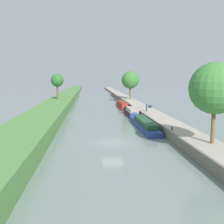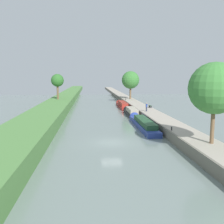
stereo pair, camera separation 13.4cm
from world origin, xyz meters
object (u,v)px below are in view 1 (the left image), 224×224
at_px(narrowboat_black, 131,112).
at_px(person_walking, 147,107).
at_px(narrowboat_red, 122,105).
at_px(park_bench, 150,106).
at_px(narrowboat_blue, 143,123).
at_px(mooring_bollard_far, 125,99).
at_px(mooring_bollard_near, 172,128).

xyz_separation_m(narrowboat_black, person_walking, (2.46, -3.36, 1.43)).
bearing_deg(person_walking, narrowboat_red, 98.79).
bearing_deg(narrowboat_black, park_bench, 25.59).
xyz_separation_m(narrowboat_blue, narrowboat_red, (0.11, 25.88, 0.01)).
bearing_deg(narrowboat_blue, mooring_bollard_far, 86.56).
bearing_deg(person_walking, narrowboat_black, 126.15).
distance_m(narrowboat_blue, mooring_bollard_near, 8.22).
relative_size(narrowboat_blue, narrowboat_black, 1.46).
relative_size(narrowboat_blue, park_bench, 9.92).
height_order(person_walking, mooring_bollard_far, person_walking).
relative_size(narrowboat_red, mooring_bollard_far, 30.50).
height_order(mooring_bollard_near, mooring_bollard_far, same).
bearing_deg(park_bench, mooring_bollard_far, 99.27).
bearing_deg(mooring_bollard_far, person_walking, -88.13).
xyz_separation_m(narrowboat_red, mooring_bollard_near, (1.82, -33.82, 0.80)).
bearing_deg(mooring_bollard_far, narrowboat_black, -94.95).
bearing_deg(park_bench, narrowboat_red, 112.81).
distance_m(narrowboat_black, narrowboat_red, 13.30).
xyz_separation_m(narrowboat_blue, person_walking, (2.69, 9.22, 1.46)).
bearing_deg(mooring_bollard_near, narrowboat_blue, 103.69).
bearing_deg(person_walking, mooring_bollard_far, 91.87).
distance_m(mooring_bollard_near, mooring_bollard_far, 40.17).
bearing_deg(person_walking, narrowboat_blue, -106.26).
relative_size(narrowboat_red, mooring_bollard_near, 30.50).
distance_m(narrowboat_black, person_walking, 4.40).
relative_size(narrowboat_blue, mooring_bollard_near, 33.08).
bearing_deg(narrowboat_black, person_walking, -53.85).
height_order(person_walking, mooring_bollard_near, person_walking).
height_order(narrowboat_blue, mooring_bollard_near, mooring_bollard_near).
xyz_separation_m(narrowboat_black, mooring_bollard_near, (1.70, -20.52, 0.78)).
height_order(narrowboat_red, person_walking, person_walking).
xyz_separation_m(person_walking, mooring_bollard_near, (-0.75, -17.16, -0.65)).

